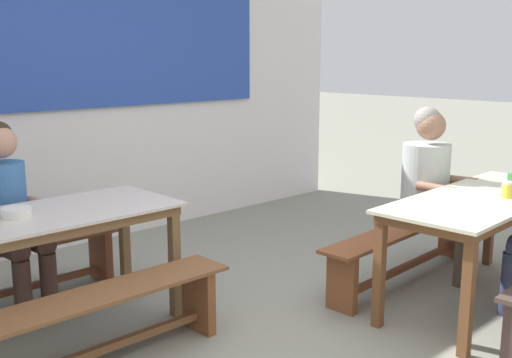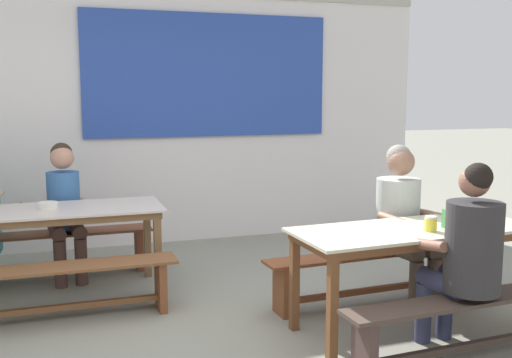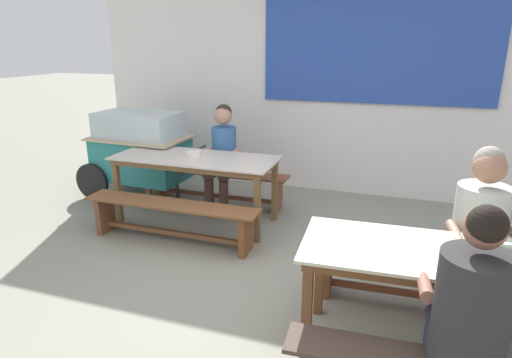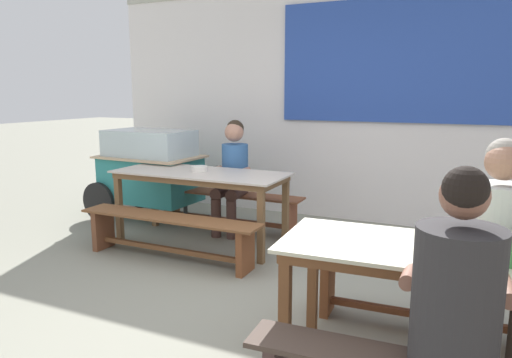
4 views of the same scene
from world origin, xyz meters
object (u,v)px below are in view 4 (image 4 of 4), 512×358
Objects in this scene: bench_far_front at (169,231)px; tissue_box at (509,251)px; person_right_near_table at (499,233)px; condiment_jar at (460,250)px; soup_bowl at (199,169)px; dining_table_far at (200,179)px; food_cart at (150,168)px; dining_table_near at (450,265)px; bench_near_back at (446,292)px; person_center_facing at (233,170)px; person_near_front at (456,298)px; bench_far_back at (228,204)px.

tissue_box reaches higher than bench_far_front.
person_right_near_table is 12.20× the size of condiment_jar.
condiment_jar is 0.65× the size of soup_bowl.
food_cart reaches higher than dining_table_far.
person_right_near_table is at bearing -22.59° from food_cart.
bench_near_back is (-0.03, 0.58, -0.40)m from dining_table_near.
person_center_facing is at bearing 78.01° from dining_table_far.
food_cart is 14.69× the size of condiment_jar.
person_right_near_table is 1.01× the size of person_near_front.
dining_table_far is at bearing 140.36° from person_near_front.
person_center_facing is (1.18, -0.04, 0.07)m from food_cart.
dining_table_far reaches higher than bench_far_front.
condiment_jar is (3.59, -2.25, 0.16)m from food_cart.
soup_bowl reaches higher than bench_far_back.
dining_table_near is at bearing -32.42° from soup_bowl.
person_near_front is 3.55m from person_center_facing.
bench_far_back is (0.00, 0.58, -0.40)m from dining_table_far.
soup_bowl is (-0.14, -0.48, 0.07)m from person_center_facing.
dining_table_near is 1.00× the size of bench_near_back.
bench_far_back is 2.91m from bench_near_back.
bench_near_back is at bearing 112.04° from tissue_box.
person_right_near_table is at bearing 65.84° from dining_table_near.
food_cart is (-3.52, 1.53, 0.36)m from bench_near_back.
soup_bowl is at bearing -106.04° from person_center_facing.
bench_near_back is at bearing 170.75° from person_right_near_table.
person_center_facing is (0.11, 1.10, 0.43)m from bench_far_front.
person_center_facing is at bearing 132.83° from person_near_front.
soup_bowl is (-0.03, -0.56, 0.50)m from bench_far_back.
condiment_jar reaches higher than bench_far_back.
tissue_box is 3.24m from soup_bowl.
dining_table_far is 0.71m from bench_far_back.
tissue_box is 0.96× the size of soup_bowl.
bench_far_front is 1.02× the size of bench_near_back.
person_right_near_table is (2.72, -0.44, 0.45)m from bench_far_front.
bench_near_back is at bearing -9.14° from bench_far_front.
person_near_front is at bearing -100.55° from person_right_near_table.
dining_table_far is 0.71m from bench_far_front.
dining_table_far is 1.44× the size of person_center_facing.
dining_table_near reaches higher than bench_far_back.
person_near_front is (-0.20, -1.07, -0.02)m from person_right_near_table.
tissue_box is (0.01, -0.65, 0.09)m from person_right_near_table.
food_cart reaches higher than tissue_box.
dining_table_far is 3.21m from tissue_box.
tissue_box is at bearing -23.29° from dining_table_near.
dining_table_near is at bearing -114.16° from person_right_near_table.
dining_table_near is 1.01× the size of bench_far_back.
person_right_near_table is (2.72, -1.02, 0.05)m from dining_table_far.
person_near_front reaches higher than bench_far_back.
bench_near_back is at bearing 95.65° from condiment_jar.
person_right_near_table is (0.27, -0.04, 0.45)m from bench_near_back.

